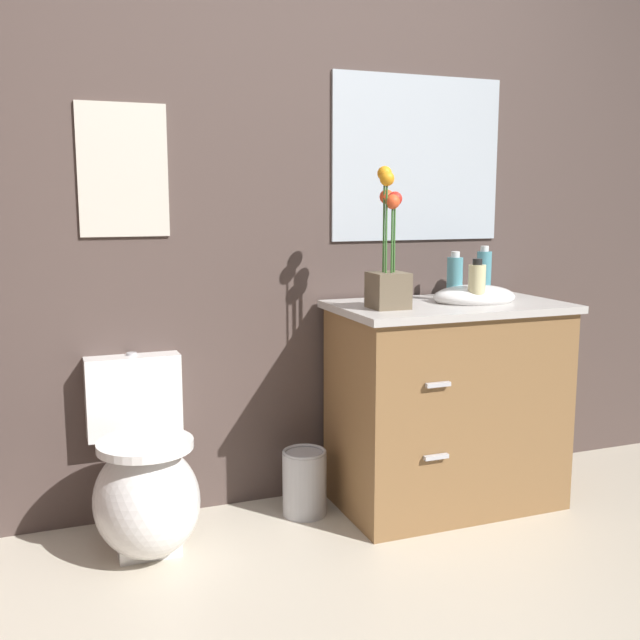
{
  "coord_description": "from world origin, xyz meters",
  "views": [
    {
      "loc": [
        -1.02,
        -1.43,
        1.27
      ],
      "look_at": [
        -0.04,
        1.14,
        0.83
      ],
      "focal_mm": 41.6,
      "sensor_mm": 36.0,
      "label": 1
    }
  ],
  "objects_px": {
    "vanity_cabinet": "(447,401)",
    "wall_mirror": "(418,159)",
    "toilet": "(145,484)",
    "lotion_bottle": "(455,278)",
    "soap_bottle": "(484,273)",
    "flower_vase": "(388,265)",
    "hand_wash_bottle": "(477,284)",
    "wall_poster": "(123,170)",
    "trash_bin": "(304,482)"
  },
  "relations": [
    {
      "from": "toilet",
      "to": "wall_mirror",
      "type": "height_order",
      "value": "wall_mirror"
    },
    {
      "from": "wall_mirror",
      "to": "lotion_bottle",
      "type": "bearing_deg",
      "value": -74.96
    },
    {
      "from": "vanity_cabinet",
      "to": "wall_poster",
      "type": "distance_m",
      "value": 1.59
    },
    {
      "from": "hand_wash_bottle",
      "to": "wall_poster",
      "type": "height_order",
      "value": "wall_poster"
    },
    {
      "from": "hand_wash_bottle",
      "to": "wall_mirror",
      "type": "relative_size",
      "value": 0.23
    },
    {
      "from": "hand_wash_bottle",
      "to": "wall_poster",
      "type": "distance_m",
      "value": 1.45
    },
    {
      "from": "toilet",
      "to": "vanity_cabinet",
      "type": "distance_m",
      "value": 1.26
    },
    {
      "from": "lotion_bottle",
      "to": "wall_poster",
      "type": "height_order",
      "value": "wall_poster"
    },
    {
      "from": "vanity_cabinet",
      "to": "lotion_bottle",
      "type": "height_order",
      "value": "lotion_bottle"
    },
    {
      "from": "wall_poster",
      "to": "wall_mirror",
      "type": "relative_size",
      "value": 0.62
    },
    {
      "from": "flower_vase",
      "to": "hand_wash_bottle",
      "type": "bearing_deg",
      "value": -4.92
    },
    {
      "from": "vanity_cabinet",
      "to": "trash_bin",
      "type": "height_order",
      "value": "vanity_cabinet"
    },
    {
      "from": "wall_poster",
      "to": "wall_mirror",
      "type": "bearing_deg",
      "value": 0.0
    },
    {
      "from": "wall_poster",
      "to": "wall_mirror",
      "type": "distance_m",
      "value": 1.25
    },
    {
      "from": "lotion_bottle",
      "to": "hand_wash_bottle",
      "type": "distance_m",
      "value": 0.14
    },
    {
      "from": "trash_bin",
      "to": "hand_wash_bottle",
      "type": "bearing_deg",
      "value": -14.12
    },
    {
      "from": "lotion_bottle",
      "to": "trash_bin",
      "type": "distance_m",
      "value": 1.05
    },
    {
      "from": "toilet",
      "to": "lotion_bottle",
      "type": "height_order",
      "value": "lotion_bottle"
    },
    {
      "from": "vanity_cabinet",
      "to": "wall_mirror",
      "type": "relative_size",
      "value": 1.3
    },
    {
      "from": "vanity_cabinet",
      "to": "soap_bottle",
      "type": "xyz_separation_m",
      "value": [
        0.25,
        0.14,
        0.52
      ]
    },
    {
      "from": "soap_bottle",
      "to": "trash_bin",
      "type": "distance_m",
      "value": 1.18
    },
    {
      "from": "lotion_bottle",
      "to": "soap_bottle",
      "type": "bearing_deg",
      "value": 20.72
    },
    {
      "from": "hand_wash_bottle",
      "to": "flower_vase",
      "type": "bearing_deg",
      "value": 175.08
    },
    {
      "from": "toilet",
      "to": "wall_mirror",
      "type": "bearing_deg",
      "value": 12.12
    },
    {
      "from": "vanity_cabinet",
      "to": "wall_mirror",
      "type": "distance_m",
      "value": 1.05
    },
    {
      "from": "toilet",
      "to": "wall_poster",
      "type": "relative_size",
      "value": 1.39
    },
    {
      "from": "wall_poster",
      "to": "wall_mirror",
      "type": "height_order",
      "value": "wall_mirror"
    },
    {
      "from": "lotion_bottle",
      "to": "wall_mirror",
      "type": "distance_m",
      "value": 0.55
    },
    {
      "from": "soap_bottle",
      "to": "hand_wash_bottle",
      "type": "bearing_deg",
      "value": -129.05
    },
    {
      "from": "lotion_bottle",
      "to": "hand_wash_bottle",
      "type": "relative_size",
      "value": 1.11
    },
    {
      "from": "flower_vase",
      "to": "wall_mirror",
      "type": "height_order",
      "value": "wall_mirror"
    },
    {
      "from": "vanity_cabinet",
      "to": "flower_vase",
      "type": "distance_m",
      "value": 0.66
    },
    {
      "from": "toilet",
      "to": "wall_poster",
      "type": "xyz_separation_m",
      "value": [
        -0.0,
        0.27,
        1.14
      ]
    },
    {
      "from": "toilet",
      "to": "trash_bin",
      "type": "bearing_deg",
      "value": 5.89
    },
    {
      "from": "lotion_bottle",
      "to": "wall_mirror",
      "type": "bearing_deg",
      "value": 105.04
    },
    {
      "from": "flower_vase",
      "to": "wall_poster",
      "type": "xyz_separation_m",
      "value": [
        -0.95,
        0.34,
        0.36
      ]
    },
    {
      "from": "hand_wash_bottle",
      "to": "soap_bottle",
      "type": "bearing_deg",
      "value": 50.95
    },
    {
      "from": "toilet",
      "to": "hand_wash_bottle",
      "type": "bearing_deg",
      "value": -4.48
    },
    {
      "from": "vanity_cabinet",
      "to": "hand_wash_bottle",
      "type": "bearing_deg",
      "value": -45.32
    },
    {
      "from": "trash_bin",
      "to": "vanity_cabinet",
      "type": "bearing_deg",
      "value": -8.8
    },
    {
      "from": "soap_bottle",
      "to": "lotion_bottle",
      "type": "bearing_deg",
      "value": -159.28
    },
    {
      "from": "vanity_cabinet",
      "to": "lotion_bottle",
      "type": "bearing_deg",
      "value": 47.0
    },
    {
      "from": "wall_poster",
      "to": "soap_bottle",
      "type": "bearing_deg",
      "value": -6.05
    },
    {
      "from": "flower_vase",
      "to": "hand_wash_bottle",
      "type": "height_order",
      "value": "flower_vase"
    },
    {
      "from": "soap_bottle",
      "to": "lotion_bottle",
      "type": "relative_size",
      "value": 1.07
    },
    {
      "from": "hand_wash_bottle",
      "to": "wall_mirror",
      "type": "distance_m",
      "value": 0.64
    },
    {
      "from": "hand_wash_bottle",
      "to": "trash_bin",
      "type": "distance_m",
      "value": 1.07
    },
    {
      "from": "soap_bottle",
      "to": "trash_bin",
      "type": "bearing_deg",
      "value": -177.16
    },
    {
      "from": "flower_vase",
      "to": "trash_bin",
      "type": "relative_size",
      "value": 2.0
    },
    {
      "from": "flower_vase",
      "to": "vanity_cabinet",
      "type": "bearing_deg",
      "value": 8.37
    }
  ]
}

